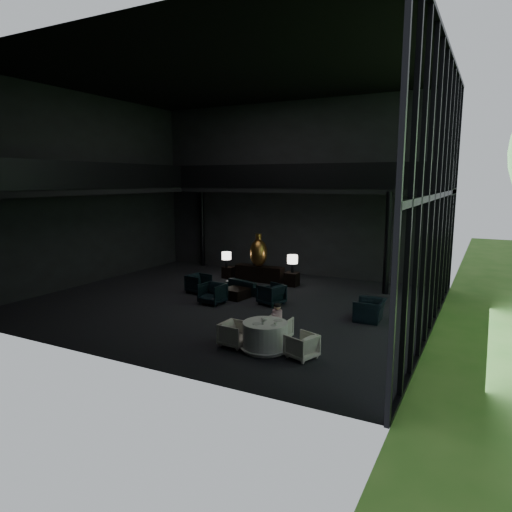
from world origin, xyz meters
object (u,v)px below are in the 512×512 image
at_px(lounge_armchair_south, 213,292).
at_px(coffee_table, 235,293).
at_px(bronze_urn, 259,253).
at_px(dining_chair_east, 302,346).
at_px(child, 277,313).
at_px(side_table_right, 292,279).
at_px(table_lamp_left, 226,256).
at_px(lounge_armchair_east, 271,293).
at_px(side_table_left, 229,272).
at_px(lounge_armchair_west, 199,282).
at_px(dining_chair_west, 235,334).
at_px(dining_table, 265,338).
at_px(console, 259,274).
at_px(dining_chair_north, 278,329).
at_px(table_lamp_right, 292,260).
at_px(window_armchair, 370,307).
at_px(sofa, 247,285).

height_order(lounge_armchair_south, coffee_table, lounge_armchair_south).
xyz_separation_m(bronze_urn, dining_chair_east, (4.94, -7.22, -1.00)).
xyz_separation_m(dining_chair_east, child, (-1.14, 0.99, 0.43)).
bearing_deg(side_table_right, bronze_urn, 179.05).
bearing_deg(table_lamp_left, lounge_armchair_south, -65.67).
height_order(side_table_right, lounge_armchair_east, lounge_armchair_east).
distance_m(side_table_left, child, 8.34).
distance_m(lounge_armchair_west, dining_chair_west, 6.15).
bearing_deg(table_lamp_left, child, -48.84).
distance_m(dining_table, dining_chair_west, 0.86).
distance_m(console, lounge_armchair_south, 4.04).
relative_size(coffee_table, dining_chair_north, 1.35).
height_order(table_lamp_right, lounge_armchair_east, table_lamp_right).
bearing_deg(side_table_left, bronze_urn, -3.90).
height_order(window_armchair, child, child).
relative_size(side_table_left, table_lamp_left, 0.74).
bearing_deg(coffee_table, side_table_right, 69.18).
height_order(side_table_left, lounge_armchair_east, lounge_armchair_east).
distance_m(window_armchair, dining_chair_west, 4.78).
xyz_separation_m(lounge_armchair_south, child, (3.64, -2.29, 0.29)).
relative_size(lounge_armchair_west, lounge_armchair_south, 0.95).
bearing_deg(dining_table, console, 118.15).
bearing_deg(table_lamp_right, bronze_urn, -179.50).
distance_m(dining_table, dining_chair_north, 0.88).
xyz_separation_m(window_armchair, coffee_table, (-5.19, 0.40, -0.25)).
bearing_deg(child, bronze_urn, -58.64).
bearing_deg(sofa, side_table_right, -105.26).
bearing_deg(child, coffee_table, -45.30).
distance_m(table_lamp_right, lounge_armchair_east, 3.17).
xyz_separation_m(table_lamp_right, lounge_armchair_west, (-2.84, -2.82, -0.68)).
height_order(lounge_armchair_east, window_armchair, window_armchair).
height_order(coffee_table, child, child).
bearing_deg(window_armchair, table_lamp_right, -131.52).
height_order(dining_chair_east, dining_chair_west, dining_chair_west).
bearing_deg(sofa, window_armchair, -178.65).
distance_m(bronze_urn, dining_table, 8.18).
bearing_deg(side_table_right, lounge_armchair_south, -110.19).
bearing_deg(window_armchair, dining_chair_east, -13.56).
distance_m(lounge_armchair_west, lounge_armchair_east, 3.33).
xyz_separation_m(side_table_right, table_lamp_right, (0.00, 0.04, 0.82)).
bearing_deg(dining_chair_east, window_armchair, -171.00).
xyz_separation_m(console, coffee_table, (0.51, -3.00, -0.16)).
distance_m(table_lamp_left, side_table_right, 3.28).
bearing_deg(dining_chair_east, dining_chair_north, -111.36).
relative_size(coffee_table, dining_table, 0.64).
height_order(side_table_left, window_armchair, window_armchair).
relative_size(table_lamp_right, lounge_armchair_west, 0.87).
relative_size(table_lamp_left, dining_chair_north, 1.11).
xyz_separation_m(bronze_urn, window_armchair, (5.70, -3.30, -0.87)).
bearing_deg(side_table_right, console, 175.71).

